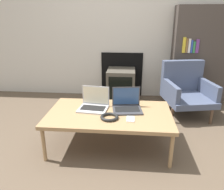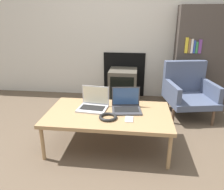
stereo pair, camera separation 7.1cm
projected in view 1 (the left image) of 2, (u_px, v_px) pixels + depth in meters
ground_plane at (105, 169)px, 1.99m from camera, size 14.00×14.00×0.00m
wall_back at (119, 17)px, 3.44m from camera, size 7.00×0.08×2.60m
table at (109, 115)px, 2.24m from camera, size 1.26×0.73×0.38m
laptop_left at (94, 104)px, 2.33m from camera, size 0.32×0.28×0.22m
laptop_right at (127, 105)px, 2.30m from camera, size 0.33×0.29×0.22m
headphones at (109, 117)px, 2.10m from camera, size 0.18×0.18×0.03m
phone at (131, 119)px, 2.08m from camera, size 0.08×0.12×0.01m
tv at (121, 85)px, 3.52m from camera, size 0.43×0.47×0.51m
armchair at (186, 88)px, 3.05m from camera, size 0.70×0.74×0.72m
bookshelf at (199, 56)px, 3.34m from camera, size 0.82×0.32×1.46m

